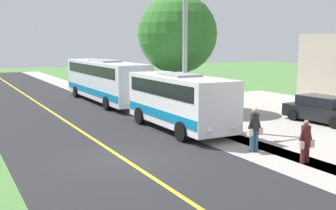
% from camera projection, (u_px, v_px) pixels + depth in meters
% --- Properties ---
extents(ground_plane, '(120.00, 120.00, 0.00)m').
position_uv_depth(ground_plane, '(125.00, 160.00, 15.31)').
color(ground_plane, '#477238').
extents(road_surface, '(8.00, 100.00, 0.01)m').
position_uv_depth(road_surface, '(125.00, 160.00, 15.31)').
color(road_surface, black).
rests_on(road_surface, ground).
extents(sidewalk, '(2.40, 100.00, 0.01)m').
position_uv_depth(sidewalk, '(237.00, 144.00, 17.74)').
color(sidewalk, '#9E9991').
rests_on(sidewalk, ground).
extents(road_centre_line, '(0.16, 100.00, 0.00)m').
position_uv_depth(road_centre_line, '(125.00, 160.00, 15.31)').
color(road_centre_line, gold).
rests_on(road_centre_line, ground).
extents(shuttle_bus_front, '(2.56, 7.31, 2.82)m').
position_uv_depth(shuttle_bus_front, '(179.00, 99.00, 20.43)').
color(shuttle_bus_front, white).
rests_on(shuttle_bus_front, ground).
extents(transit_bus_rear, '(2.60, 11.60, 3.08)m').
position_uv_depth(transit_bus_rear, '(105.00, 79.00, 29.97)').
color(transit_bus_rear, silver).
rests_on(transit_bus_rear, ground).
extents(pedestrian_with_bags, '(0.72, 0.34, 1.58)m').
position_uv_depth(pedestrian_with_bags, '(306.00, 140.00, 14.84)').
color(pedestrian_with_bags, '#4C1919').
rests_on(pedestrian_with_bags, ground).
extents(pedestrian_waiting, '(0.72, 0.34, 1.79)m').
position_uv_depth(pedestrian_waiting, '(255.00, 128.00, 16.35)').
color(pedestrian_waiting, '#335972').
rests_on(pedestrian_waiting, ground).
extents(street_light_pole, '(1.97, 0.24, 8.29)m').
position_uv_depth(street_light_pole, '(183.00, 38.00, 20.53)').
color(street_light_pole, '#9E9EA3').
rests_on(street_light_pole, ground).
extents(parked_car_near, '(2.23, 4.50, 1.45)m').
position_uv_depth(parked_car_near, '(324.00, 110.00, 22.39)').
color(parked_car_near, black).
rests_on(parked_car_near, ground).
extents(tree_curbside, '(5.02, 5.02, 7.38)m').
position_uv_depth(tree_curbside, '(177.00, 34.00, 26.02)').
color(tree_curbside, brown).
rests_on(tree_curbside, ground).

